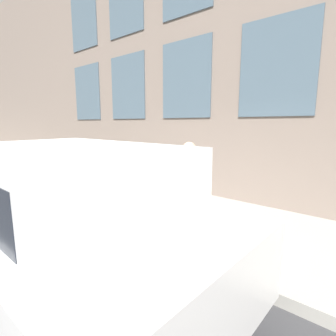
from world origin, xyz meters
TOP-DOWN VIEW (x-y plane):
  - ground_plane at (0.00, 0.00)m, footprint 80.00×80.00m
  - sidewalk at (1.48, 0.00)m, footprint 2.95×60.00m
  - building_facade at (3.10, 0.00)m, footprint 0.33×40.00m
  - fire_hydrant at (0.63, 0.27)m, footprint 0.35×0.46m
  - person at (1.00, -0.41)m, footprint 0.37×0.24m
  - parked_truck_white_near at (-1.38, -0.42)m, footprint 2.07×4.26m

SIDE VIEW (x-z plane):
  - ground_plane at x=0.00m, z-range 0.00..0.00m
  - sidewalk at x=1.48m, z-range 0.00..0.16m
  - fire_hydrant at x=0.63m, z-range 0.17..0.93m
  - parked_truck_white_near at x=-1.38m, z-range 0.13..1.89m
  - person at x=1.00m, z-range 0.31..1.83m
  - building_facade at x=3.10m, z-range 0.00..8.45m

